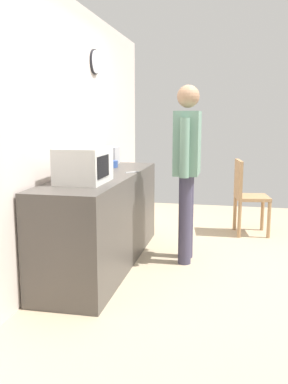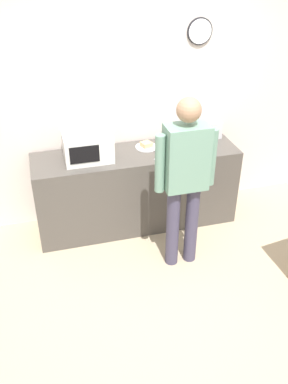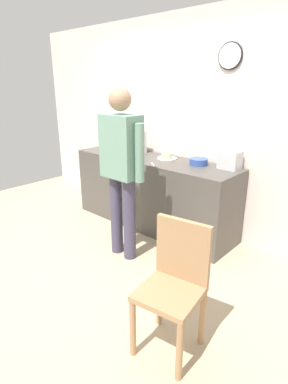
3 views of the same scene
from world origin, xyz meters
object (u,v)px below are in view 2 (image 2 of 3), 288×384
toaster (211,129)px  person_standing (185,174)px  fork_utensil (162,161)px  microwave (88,146)px  sandwich_plate (146,146)px  salad_bowl (185,140)px  spoon_utensil (175,138)px

toaster → person_standing: (-0.68, -1.00, 0.03)m
toaster → person_standing: person_standing is taller
fork_utensil → person_standing: person_standing is taller
fork_utensil → microwave: bearing=161.4°
person_standing → toaster: bearing=55.7°
microwave → person_standing: size_ratio=0.28×
fork_utensil → person_standing: 0.57m
sandwich_plate → fork_utensil: size_ratio=1.43×
microwave → fork_utensil: bearing=-18.6°
salad_bowl → spoon_utensil: salad_bowl is taller
toaster → spoon_utensil: toaster is taller
spoon_utensil → person_standing: size_ratio=0.10×
microwave → person_standing: person_standing is taller
microwave → salad_bowl: microwave is taller
fork_utensil → salad_bowl: bearing=43.4°
salad_bowl → person_standing: bearing=-109.9°
microwave → sandwich_plate: bearing=8.9°
microwave → person_standing: bearing=-45.3°
toaster → salad_bowl: bearing=-167.0°
sandwich_plate → person_standing: size_ratio=0.14×
salad_bowl → fork_utensil: 0.53m
microwave → spoon_utensil: bearing=14.0°
salad_bowl → person_standing: person_standing is taller
toaster → fork_utensil: 0.87m
microwave → person_standing: 1.12m
toaster → person_standing: bearing=-124.3°
sandwich_plate → toaster: toaster is taller
toaster → spoon_utensil: size_ratio=1.29×
spoon_utensil → salad_bowl: bearing=-68.7°
spoon_utensil → fork_utensil: bearing=-122.7°
toaster → fork_utensil: toaster is taller
fork_utensil → person_standing: (0.05, -0.55, 0.13)m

